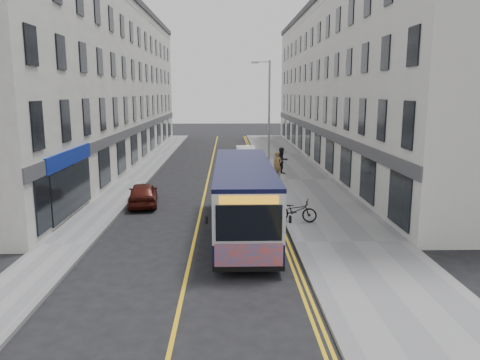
{
  "coord_description": "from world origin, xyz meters",
  "views": [
    {
      "loc": [
        1.36,
        -18.67,
        5.89
      ],
      "look_at": [
        1.96,
        4.01,
        1.6
      ],
      "focal_mm": 35.0,
      "sensor_mm": 36.0,
      "label": 1
    }
  ],
  "objects": [
    {
      "name": "streetlamp",
      "position": [
        4.17,
        14.0,
        4.38
      ],
      "size": [
        1.32,
        0.18,
        8.0
      ],
      "color": "#9CA0A5",
      "rests_on": "ground"
    },
    {
      "name": "ground",
      "position": [
        0.0,
        0.0,
        0.0
      ],
      "size": [
        140.0,
        140.0,
        0.0
      ],
      "primitive_type": "plane",
      "color": "black",
      "rests_on": "ground"
    },
    {
      "name": "city_bus",
      "position": [
        2.01,
        0.39,
        1.61
      ],
      "size": [
        2.38,
        10.17,
        2.95
      ],
      "color": "black",
      "rests_on": "ground"
    },
    {
      "name": "pavement_east",
      "position": [
        6.25,
        12.0,
        0.06
      ],
      "size": [
        4.5,
        64.0,
        0.12
      ],
      "primitive_type": "cube",
      "color": "gray",
      "rests_on": "ground"
    },
    {
      "name": "terrace_east",
      "position": [
        11.5,
        21.0,
        6.5
      ],
      "size": [
        6.0,
        46.0,
        13.0
      ],
      "primitive_type": "cube",
      "color": "silver",
      "rests_on": "ground"
    },
    {
      "name": "bicycle",
      "position": [
        4.4,
        1.7,
        0.63
      ],
      "size": [
        2.06,
        1.22,
        1.02
      ],
      "primitive_type": "imported",
      "rotation": [
        0.0,
        0.0,
        1.27
      ],
      "color": "black",
      "rests_on": "pavement_east"
    },
    {
      "name": "pavement_west",
      "position": [
        -5.0,
        12.0,
        0.06
      ],
      "size": [
        2.0,
        64.0,
        0.12
      ],
      "primitive_type": "cube",
      "color": "gray",
      "rests_on": "ground"
    },
    {
      "name": "road_dbl_yellow_outer",
      "position": [
        3.75,
        12.0,
        0.0
      ],
      "size": [
        0.1,
        64.0,
        0.01
      ],
      "primitive_type": "cube",
      "color": "gold",
      "rests_on": "ground"
    },
    {
      "name": "kerb_east",
      "position": [
        4.0,
        12.0,
        0.07
      ],
      "size": [
        0.18,
        64.0,
        0.13
      ],
      "primitive_type": "cube",
      "color": "slate",
      "rests_on": "ground"
    },
    {
      "name": "car_white",
      "position": [
        2.85,
        20.08,
        0.72
      ],
      "size": [
        1.64,
        4.39,
        1.43
      ],
      "primitive_type": "imported",
      "rotation": [
        0.0,
        0.0,
        0.03
      ],
      "color": "white",
      "rests_on": "ground"
    },
    {
      "name": "road_dbl_yellow_inner",
      "position": [
        3.55,
        12.0,
        0.0
      ],
      "size": [
        0.1,
        64.0,
        0.01
      ],
      "primitive_type": "cube",
      "color": "gold",
      "rests_on": "ground"
    },
    {
      "name": "terrace_west",
      "position": [
        -9.0,
        21.0,
        6.5
      ],
      "size": [
        6.0,
        46.0,
        13.0
      ],
      "primitive_type": "cube",
      "color": "silver",
      "rests_on": "ground"
    },
    {
      "name": "pedestrian_near",
      "position": [
        4.75,
        12.74,
        1.0
      ],
      "size": [
        0.75,
        0.62,
        1.77
      ],
      "primitive_type": "imported",
      "rotation": [
        0.0,
        0.0,
        0.35
      ],
      "color": "olive",
      "rests_on": "pavement_east"
    },
    {
      "name": "pedestrian_far",
      "position": [
        5.22,
        14.12,
        1.07
      ],
      "size": [
        1.14,
        1.05,
        1.89
      ],
      "primitive_type": "imported",
      "rotation": [
        0.0,
        0.0,
        0.47
      ],
      "color": "black",
      "rests_on": "pavement_east"
    },
    {
      "name": "car_maroon",
      "position": [
        -3.1,
        5.42,
        0.62
      ],
      "size": [
        1.95,
        3.81,
        1.24
      ],
      "primitive_type": "imported",
      "rotation": [
        0.0,
        0.0,
        3.28
      ],
      "color": "#46110B",
      "rests_on": "ground"
    },
    {
      "name": "kerb_west",
      "position": [
        -4.0,
        12.0,
        0.07
      ],
      "size": [
        0.18,
        64.0,
        0.13
      ],
      "primitive_type": "cube",
      "color": "slate",
      "rests_on": "ground"
    },
    {
      "name": "road_centre_line",
      "position": [
        0.0,
        12.0,
        0.0
      ],
      "size": [
        0.12,
        64.0,
        0.01
      ],
      "primitive_type": "cube",
      "color": "gold",
      "rests_on": "ground"
    }
  ]
}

